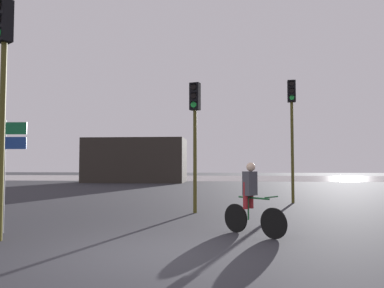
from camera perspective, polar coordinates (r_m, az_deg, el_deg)
ground_plane at (r=6.84m, az=-8.08°, el=-16.47°), size 120.00×120.00×0.00m
water_strip at (r=41.93m, az=2.85°, el=-5.18°), size 80.00×16.00×0.01m
distant_building at (r=32.77m, az=-8.57°, el=-2.47°), size 8.51×4.00×3.76m
traffic_light_far_right at (r=15.88m, az=14.98°, el=3.83°), size 0.34×0.36×5.02m
traffic_light_center at (r=12.28m, az=0.45°, el=3.40°), size 0.38×0.40×4.25m
traffic_light_near_left at (r=8.96m, az=-26.82°, el=9.49°), size 0.40×0.42×5.07m
direction_sign_post at (r=9.68m, az=-26.82°, el=-1.50°), size 1.10×0.14×2.60m
cyclist at (r=8.57m, az=9.02°, el=-8.16°), size 1.29×1.18×1.62m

